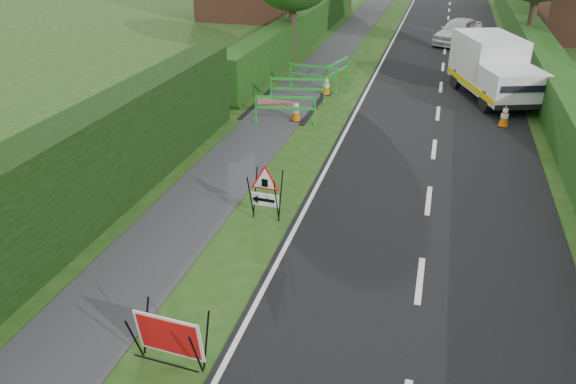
{
  "coord_description": "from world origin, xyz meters",
  "views": [
    {
      "loc": [
        2.4,
        -8.35,
        6.42
      ],
      "look_at": [
        -0.46,
        2.07,
        1.03
      ],
      "focal_mm": 35.0,
      "sensor_mm": 36.0,
      "label": 1
    }
  ],
  "objects_px": {
    "triangle_sign": "(264,188)",
    "red_rect_sign": "(169,337)",
    "hatchback_car": "(458,31)",
    "works_van": "(494,67)"
  },
  "relations": [
    {
      "from": "red_rect_sign",
      "to": "triangle_sign",
      "type": "distance_m",
      "value": 4.87
    },
    {
      "from": "works_van",
      "to": "triangle_sign",
      "type": "bearing_deg",
      "value": -135.02
    },
    {
      "from": "triangle_sign",
      "to": "works_van",
      "type": "height_order",
      "value": "works_van"
    },
    {
      "from": "red_rect_sign",
      "to": "triangle_sign",
      "type": "bearing_deg",
      "value": 93.87
    },
    {
      "from": "red_rect_sign",
      "to": "hatchback_car",
      "type": "xyz_separation_m",
      "value": [
        4.24,
        26.36,
        0.14
      ]
    },
    {
      "from": "triangle_sign",
      "to": "red_rect_sign",
      "type": "bearing_deg",
      "value": -86.9
    },
    {
      "from": "triangle_sign",
      "to": "works_van",
      "type": "distance_m",
      "value": 12.76
    },
    {
      "from": "triangle_sign",
      "to": "hatchback_car",
      "type": "bearing_deg",
      "value": 81.92
    },
    {
      "from": "red_rect_sign",
      "to": "works_van",
      "type": "xyz_separation_m",
      "value": [
        5.49,
        16.37,
        0.64
      ]
    },
    {
      "from": "works_van",
      "to": "hatchback_car",
      "type": "xyz_separation_m",
      "value": [
        -1.25,
        9.98,
        -0.51
      ]
    }
  ]
}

